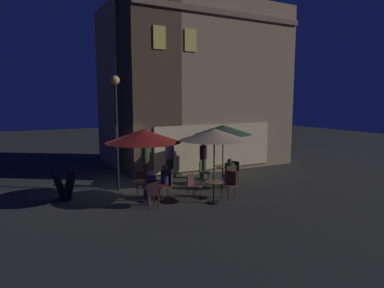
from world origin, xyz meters
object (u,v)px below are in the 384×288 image
street_lamp_near_corner (116,110)px  patio_umbrella_1 (214,135)px  menu_sandwich_board (65,186)px  cafe_chair_2 (152,192)px  cafe_table_0 (144,186)px  cafe_chair_6 (203,170)px  cafe_chair_0 (168,183)px  patio_umbrella_0 (143,136)px  cafe_chair_5 (233,169)px  patron_standing_5 (203,160)px  cafe_chair_3 (230,182)px  patron_seated_2 (229,172)px  cafe_table_2 (223,172)px  patron_standing_3 (170,161)px  cafe_chair_1 (141,181)px  patio_umbrella_2 (223,130)px  patron_seated_1 (151,186)px  cafe_chair_7 (230,175)px  patron_seated_0 (164,180)px  cafe_table_1 (214,189)px  patron_standing_4 (145,164)px

street_lamp_near_corner → patio_umbrella_1: 4.01m
menu_sandwich_board → cafe_chair_2: bearing=-65.9°
cafe_table_0 → cafe_chair_6: (2.95, 1.16, 0.04)m
cafe_chair_0 → cafe_chair_2: bearing=44.3°
patio_umbrella_0 → cafe_chair_6: bearing=21.5°
cafe_chair_2 → cafe_chair_5: 4.70m
menu_sandwich_board → patron_standing_5: bearing=-16.1°
cafe_chair_3 → patron_seated_2: 1.20m
cafe_table_2 → patron_standing_3: bearing=136.3°
cafe_chair_1 → patron_standing_5: (3.32, 1.27, 0.30)m
patio_umbrella_2 → cafe_chair_1: bearing=178.2°
cafe_chair_1 → cafe_table_2: bearing=99.6°
patron_seated_1 → cafe_table_2: bearing=-67.7°
cafe_table_2 → cafe_chair_7: bearing=-101.9°
cafe_table_0 → patron_seated_0: patron_seated_0 is taller
cafe_chair_0 → cafe_chair_7: bearing=-179.1°
menu_sandwich_board → patio_umbrella_2: size_ratio=0.38×
cafe_chair_3 → patron_standing_3: bearing=-91.5°
patron_seated_0 → patron_standing_5: (2.78, 2.06, 0.13)m
cafe_table_0 → cafe_chair_1: bearing=78.7°
patio_umbrella_0 → patio_umbrella_2: size_ratio=1.03×
cafe_table_1 → patron_seated_1: (-2.02, 0.60, 0.21)m
patio_umbrella_2 → cafe_chair_7: 1.87m
cafe_chair_0 → patron_standing_5: size_ratio=0.58×
cafe_chair_7 → patron_seated_1: (-3.46, -0.51, 0.12)m
cafe_table_0 → patron_standing_3: size_ratio=0.44×
cafe_chair_1 → patio_umbrella_0: bearing=-0.0°
patron_seated_1 → cafe_chair_0: bearing=-52.3°
cafe_chair_7 → cafe_table_0: bearing=99.3°
patio_umbrella_2 → patron_standing_5: patio_umbrella_2 is taller
street_lamp_near_corner → patron_standing_4: (1.05, -0.18, -2.14)m
patio_umbrella_0 → patron_seated_1: 1.69m
cafe_chair_3 → cafe_chair_6: 2.19m
cafe_table_2 → cafe_chair_0: cafe_chair_0 is taller
patron_seated_2 → patio_umbrella_0: bearing=101.5°
cafe_table_0 → cafe_chair_3: 2.99m
cafe_table_0 → patio_umbrella_2: 4.04m
patron_seated_0 → patron_seated_1: size_ratio=0.99×
cafe_chair_5 → patron_seated_0: (-3.63, -0.97, 0.17)m
cafe_table_1 → cafe_chair_6: cafe_chair_6 is taller
menu_sandwich_board → patron_standing_3: (4.32, 0.71, 0.40)m
cafe_chair_3 → patio_umbrella_0: bearing=-36.3°
cafe_table_2 → patron_seated_2: 0.70m
street_lamp_near_corner → cafe_table_0: street_lamp_near_corner is taller
cafe_table_2 → cafe_chair_5: bearing=21.5°
street_lamp_near_corner → cafe_chair_5: size_ratio=5.06×
menu_sandwich_board → cafe_table_0: bearing=-53.6°
cafe_table_0 → patron_seated_1: (-0.03, -0.66, 0.16)m
cafe_table_2 → patron_standing_4: (-2.95, 1.04, 0.40)m
cafe_table_1 → cafe_chair_6: size_ratio=0.77×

